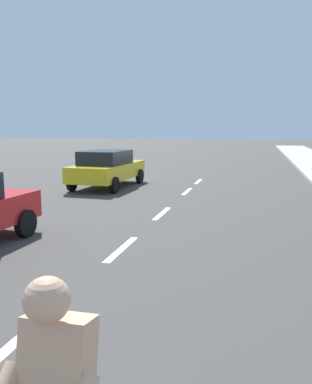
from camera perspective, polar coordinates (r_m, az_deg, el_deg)
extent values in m
plane|color=#423F3D|center=(16.11, 4.76, 0.28)|extent=(160.00, 160.00, 0.00)
cube|color=white|center=(5.14, -20.38, -20.29)|extent=(0.16, 1.80, 0.01)
cube|color=white|center=(8.32, -5.01, -8.22)|extent=(0.16, 1.80, 0.01)
cube|color=white|center=(11.65, 0.88, -3.12)|extent=(0.16, 1.80, 0.01)
cube|color=white|center=(15.74, 4.53, 0.09)|extent=(0.16, 1.80, 0.01)
cube|color=white|center=(18.77, 6.17, 1.54)|extent=(0.16, 1.80, 0.01)
cube|color=tan|center=(2.19, -14.19, -24.61)|extent=(0.35, 0.32, 0.63)
sphere|color=tan|center=(1.94, -15.55, -14.86)|extent=(0.22, 0.22, 0.22)
cylinder|color=black|center=(9.59, -18.36, -4.35)|extent=(0.20, 0.65, 0.64)
cube|color=gold|center=(16.99, -6.98, 3.06)|extent=(2.02, 4.48, 0.64)
cube|color=black|center=(16.74, -7.33, 5.02)|extent=(1.72, 2.35, 0.56)
cylinder|color=black|center=(18.77, -7.72, 2.48)|extent=(0.20, 0.65, 0.64)
cylinder|color=black|center=(18.09, -2.36, 2.31)|extent=(0.20, 0.65, 0.64)
cylinder|color=black|center=(16.11, -12.12, 1.26)|extent=(0.20, 0.65, 0.64)
cylinder|color=black|center=(15.31, -6.02, 1.01)|extent=(0.20, 0.65, 0.64)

